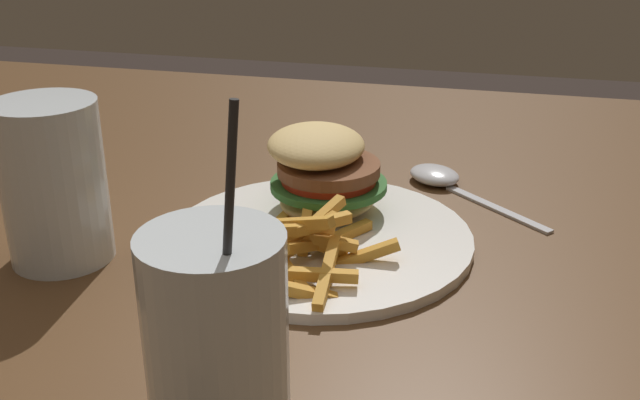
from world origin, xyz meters
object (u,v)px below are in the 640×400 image
beer_glass (54,185)px  juice_glass (217,343)px  meal_plate_near (321,206)px  spoon (439,177)px

beer_glass → juice_glass: (-0.18, -0.22, -0.01)m
meal_plate_near → beer_glass: (-0.11, 0.21, 0.04)m
beer_glass → spoon: 0.41m
meal_plate_near → beer_glass: 0.24m
juice_glass → meal_plate_near: bearing=1.3°
juice_glass → spoon: size_ratio=1.31×
beer_glass → juice_glass: size_ratio=0.67×
beer_glass → spoon: size_ratio=0.88×
beer_glass → meal_plate_near: bearing=-63.6°
juice_glass → beer_glass: bearing=50.4°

